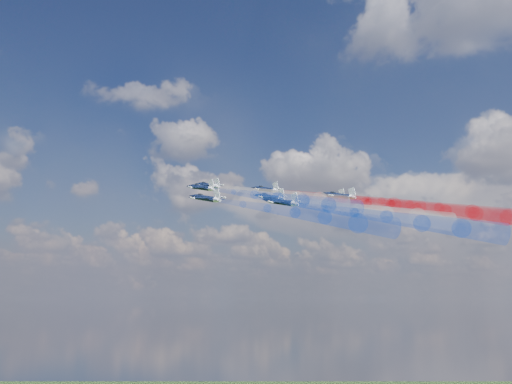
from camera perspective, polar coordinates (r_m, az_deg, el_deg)
The scene contains 16 objects.
jet_lead at distance 169.77m, azimuth -4.83°, elevation 0.68°, with size 9.58×11.97×3.19m, color black, non-canonical shape.
trail_lead at distance 149.03m, azimuth 1.97°, elevation -0.21°, with size 3.99×45.70×3.99m, color white, non-canonical shape.
jet_inner_left at distance 151.73m, azimuth -5.48°, elevation 0.44°, with size 9.58×11.97×3.19m, color black, non-canonical shape.
trail_inner_left at distance 130.91m, azimuth 2.15°, elevation -0.61°, with size 3.99×45.70×3.99m, color blue, non-canonical shape.
jet_inner_right at distance 166.58m, azimuth 0.97°, elevation 0.27°, with size 9.58×11.97×3.19m, color black, non-canonical shape.
trail_inner_right at distance 148.03m, azimuth 8.64°, elevation -0.69°, with size 3.99×45.70×3.99m, color red, non-canonical shape.
jet_outer_left at distance 132.72m, azimuth -5.07°, elevation -0.62°, with size 9.58×11.97×3.19m, color black, non-canonical shape.
trail_outer_left at distance 112.31m, azimuth 3.92°, elevation -2.04°, with size 3.99×45.70×3.99m, color blue, non-canonical shape.
jet_center_third at distance 149.10m, azimuth 1.41°, elevation -0.50°, with size 9.58×11.97×3.19m, color black, non-canonical shape.
trail_center_third at distance 130.94m, azimuth 10.15°, elevation -1.69°, with size 3.99×45.70×3.99m, color white, non-canonical shape.
jet_outer_right at distance 165.72m, azimuth 7.47°, elevation -0.41°, with size 9.58×11.97×3.19m, color black, non-canonical shape.
trail_outer_right at distance 149.84m, azimuth 15.86°, elevation -1.43°, with size 3.99×45.70×3.99m, color red, non-canonical shape.
jet_rear_left at distance 129.83m, azimuth 2.55°, elevation -1.01°, with size 9.58×11.97×3.19m, color black, non-canonical shape.
trail_rear_left at distance 112.43m, azimuth 12.96°, elevation -2.47°, with size 3.99×45.70×3.99m, color blue, non-canonical shape.
jet_rear_right at distance 148.36m, azimuth 8.32°, elevation -0.37°, with size 9.58×11.97×3.19m, color black, non-canonical shape.
trail_rear_right at distance 133.06m, azimuth 17.90°, elevation -1.51°, with size 3.99×45.70×3.99m, color red, non-canonical shape.
Camera 1 is at (84.20, -126.72, 142.70)m, focal length 39.95 mm.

